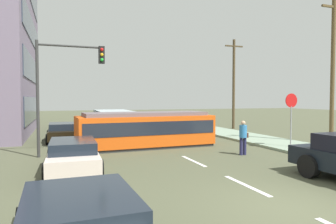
% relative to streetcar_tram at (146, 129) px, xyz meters
% --- Properties ---
extents(ground_plane, '(120.00, 120.00, 0.00)m').
position_rel_streetcar_tram_xyz_m(ground_plane, '(0.89, -0.52, -1.02)').
color(ground_plane, '#4C5039').
extents(sidewalk_curb_right, '(3.20, 36.00, 0.14)m').
position_rel_streetcar_tram_xyz_m(sidewalk_curb_right, '(7.69, -4.52, -0.95)').
color(sidewalk_curb_right, gray).
rests_on(sidewalk_curb_right, ground).
extents(lane_stripe_1, '(0.16, 2.40, 0.01)m').
position_rel_streetcar_tram_xyz_m(lane_stripe_1, '(0.89, -8.52, -1.02)').
color(lane_stripe_1, silver).
rests_on(lane_stripe_1, ground).
extents(lane_stripe_2, '(0.16, 2.40, 0.01)m').
position_rel_streetcar_tram_xyz_m(lane_stripe_2, '(0.89, -4.52, -1.02)').
color(lane_stripe_2, silver).
rests_on(lane_stripe_2, ground).
extents(lane_stripe_3, '(0.16, 2.40, 0.01)m').
position_rel_streetcar_tram_xyz_m(lane_stripe_3, '(0.89, 6.00, -1.02)').
color(lane_stripe_3, silver).
rests_on(lane_stripe_3, ground).
extents(lane_stripe_4, '(0.16, 2.40, 0.01)m').
position_rel_streetcar_tram_xyz_m(lane_stripe_4, '(0.89, 12.00, -1.02)').
color(lane_stripe_4, silver).
rests_on(lane_stripe_4, ground).
extents(streetcar_tram, '(7.71, 2.89, 1.98)m').
position_rel_streetcar_tram_xyz_m(streetcar_tram, '(0.00, 0.00, 0.00)').
color(streetcar_tram, '#DD5111').
rests_on(streetcar_tram, ground).
extents(city_bus, '(2.59, 5.21, 1.84)m').
position_rel_streetcar_tram_xyz_m(city_bus, '(-0.71, 6.72, 0.03)').
color(city_bus, '#A7B9BC').
rests_on(city_bus, ground).
extents(pedestrian_crossing, '(0.51, 0.36, 1.67)m').
position_rel_streetcar_tram_xyz_m(pedestrian_crossing, '(3.78, -3.99, -0.08)').
color(pedestrian_crossing, '#232249').
rests_on(pedestrian_crossing, ground).
extents(parked_sedan_mid, '(2.04, 4.54, 1.19)m').
position_rel_streetcar_tram_xyz_m(parked_sedan_mid, '(-4.14, -4.67, -0.40)').
color(parked_sedan_mid, beige).
rests_on(parked_sedan_mid, ground).
extents(parked_sedan_far, '(1.95, 4.08, 1.19)m').
position_rel_streetcar_tram_xyz_m(parked_sedan_far, '(-4.44, 3.96, -0.40)').
color(parked_sedan_far, black).
rests_on(parked_sedan_far, ground).
extents(stop_sign, '(0.76, 0.07, 2.88)m').
position_rel_streetcar_tram_xyz_m(stop_sign, '(7.26, -3.30, 1.17)').
color(stop_sign, gray).
rests_on(stop_sign, sidewalk_curb_right).
extents(traffic_light_mast, '(3.14, 0.33, 5.43)m').
position_rel_streetcar_tram_xyz_m(traffic_light_mast, '(-4.34, -1.30, 2.78)').
color(traffic_light_mast, '#333333').
rests_on(traffic_light_mast, ground).
extents(utility_pole_near, '(1.80, 0.24, 8.66)m').
position_rel_streetcar_tram_xyz_m(utility_pole_near, '(10.49, -3.00, 3.49)').
color(utility_pole_near, brown).
rests_on(utility_pole_near, ground).
extents(utility_pole_mid, '(1.80, 0.24, 8.15)m').
position_rel_streetcar_tram_xyz_m(utility_pole_mid, '(10.48, 7.71, 3.23)').
color(utility_pole_mid, '#4B3C26').
rests_on(utility_pole_mid, ground).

